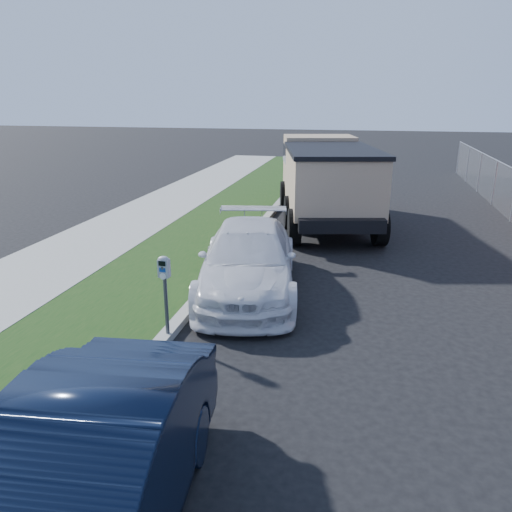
% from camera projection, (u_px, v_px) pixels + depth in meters
% --- Properties ---
extents(ground, '(120.00, 120.00, 0.00)m').
position_uv_depth(ground, '(314.00, 324.00, 9.84)').
color(ground, black).
rests_on(ground, ground).
extents(streetside, '(6.12, 50.00, 0.15)m').
position_uv_depth(streetside, '(106.00, 268.00, 12.81)').
color(streetside, gray).
rests_on(streetside, ground).
extents(parking_meter, '(0.21, 0.15, 1.49)m').
position_uv_depth(parking_meter, '(165.00, 278.00, 8.80)').
color(parking_meter, '#3F4247').
rests_on(parking_meter, ground).
extents(white_wagon, '(2.98, 5.48, 1.51)m').
position_uv_depth(white_wagon, '(250.00, 259.00, 11.35)').
color(white_wagon, silver).
rests_on(white_wagon, ground).
extents(navy_sedan, '(2.20, 5.02, 1.60)m').
position_uv_depth(navy_sedan, '(78.00, 493.00, 4.59)').
color(navy_sedan, black).
rests_on(navy_sedan, ground).
extents(dump_truck, '(4.18, 7.64, 2.84)m').
position_uv_depth(dump_truck, '(326.00, 177.00, 17.35)').
color(dump_truck, black).
rests_on(dump_truck, ground).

